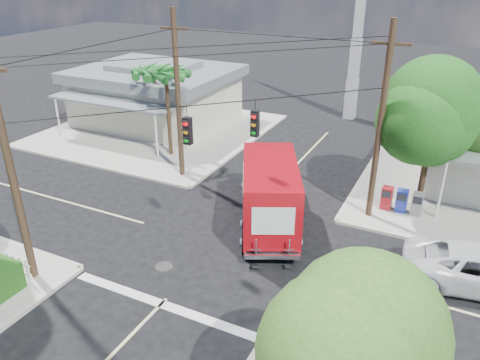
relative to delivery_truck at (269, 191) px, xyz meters
The scene contains 12 objects.
ground 3.30m from the delivery_truck, 113.70° to the right, with size 120.00×120.00×0.00m, color black.
sidewalk_nw 14.67m from the delivery_truck, 145.56° to the left, with size 14.12×14.12×0.14m.
road_markings 4.56m from the delivery_truck, 105.71° to the right, with size 32.00×32.00×0.01m.
building_nw 16.43m from the delivery_truck, 143.22° to the left, with size 10.80×10.20×4.30m.
radio_tower 17.84m from the delivery_truck, 92.16° to the left, with size 0.80×0.80×17.00m.
tree_ne_front 7.97m from the delivery_truck, 34.29° to the left, with size 4.21×4.14×6.66m.
tree_se 11.73m from the delivery_truck, 59.33° to the right, with size 3.67×3.54×5.62m.
palm_nw_front 10.50m from the delivery_truck, 150.63° to the left, with size 3.01×3.08×5.59m.
palm_nw_back 12.78m from the delivery_truck, 149.12° to the left, with size 3.01×3.08×5.19m.
utility_poles 4.22m from the delivery_truck, 159.47° to the right, with size 12.00×10.68×9.00m.
vending_boxes 6.50m from the delivery_truck, 33.74° to the left, with size 1.90×0.50×1.10m.
delivery_truck is the anchor object (origin of this frame).
Camera 1 is at (8.31, -14.82, 11.04)m, focal length 35.00 mm.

